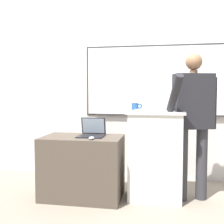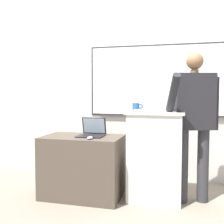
{
  "view_description": "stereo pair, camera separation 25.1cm",
  "coord_description": "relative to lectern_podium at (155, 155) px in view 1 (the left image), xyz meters",
  "views": [
    {
      "loc": [
        0.37,
        -2.84,
        1.26
      ],
      "look_at": [
        -0.22,
        0.45,
        1.03
      ],
      "focal_mm": 45.0,
      "sensor_mm": 36.0,
      "label": 1
    },
    {
      "loc": [
        0.62,
        -2.78,
        1.26
      ],
      "look_at": [
        -0.22,
        0.45,
        1.03
      ],
      "focal_mm": 45.0,
      "sensor_mm": 36.0,
      "label": 2
    }
  ],
  "objects": [
    {
      "name": "computer_mouse_by_laptop",
      "position": [
        -0.7,
        -0.3,
        0.23
      ],
      "size": [
        0.06,
        0.1,
        0.03
      ],
      "color": "#BCBCC1",
      "rests_on": "side_desk"
    },
    {
      "name": "back_wall",
      "position": [
        -0.28,
        0.88,
        0.86
      ],
      "size": [
        6.4,
        0.17,
        2.76
      ],
      "color": "silver",
      "rests_on": "ground_plane"
    },
    {
      "name": "coffee_mug",
      "position": [
        -0.25,
        0.16,
        0.56
      ],
      "size": [
        0.13,
        0.08,
        0.09
      ],
      "color": "#234C84",
      "rests_on": "lectern_podium"
    },
    {
      "name": "person_presenter",
      "position": [
        0.43,
        0.04,
        0.47
      ],
      "size": [
        0.61,
        0.65,
        1.71
      ],
      "rotation": [
        0.0,
        0.0,
        0.3
      ],
      "color": "#333338",
      "rests_on": "ground_plane"
    },
    {
      "name": "laptop",
      "position": [
        -0.75,
        -0.06,
        0.27
      ],
      "size": [
        0.3,
        0.29,
        0.22
      ],
      "color": "black",
      "rests_on": "side_desk"
    },
    {
      "name": "ground_plane",
      "position": [
        -0.29,
        -0.47,
        -0.53
      ],
      "size": [
        30.0,
        30.0,
        0.0
      ],
      "primitive_type": "plane",
      "color": "gray"
    },
    {
      "name": "lectern_podium",
      "position": [
        0.0,
        0.0,
        0.0
      ],
      "size": [
        0.66,
        0.47,
        1.05
      ],
      "color": "silver",
      "rests_on": "ground_plane"
    },
    {
      "name": "wireless_keyboard",
      "position": [
        -0.02,
        -0.06,
        0.53
      ],
      "size": [
        0.44,
        0.15,
        0.02
      ],
      "color": "silver",
      "rests_on": "lectern_podium"
    },
    {
      "name": "side_desk",
      "position": [
        -0.86,
        -0.11,
        -0.16
      ],
      "size": [
        0.94,
        0.58,
        0.74
      ],
      "color": "#4C4238",
      "rests_on": "ground_plane"
    },
    {
      "name": "computer_mouse_by_keyboard",
      "position": [
        0.27,
        -0.06,
        0.54
      ],
      "size": [
        0.06,
        0.1,
        0.03
      ],
      "color": "#BCBCC1",
      "rests_on": "lectern_podium"
    }
  ]
}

